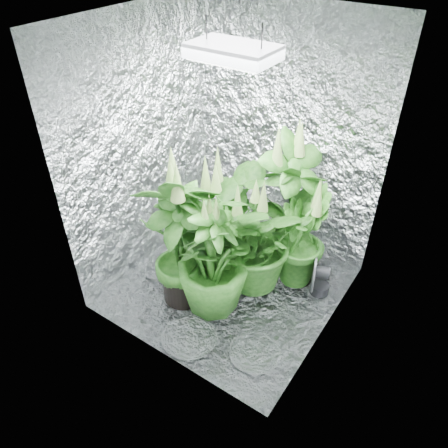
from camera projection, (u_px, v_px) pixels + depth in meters
ground at (230, 286)px, 3.52m from camera, size 1.60×1.60×0.00m
walls at (231, 180)px, 2.93m from camera, size 1.62×1.62×2.00m
ceiling at (233, 18)px, 2.33m from camera, size 1.60×1.60×0.01m
grow_lamp at (233, 52)px, 2.43m from camera, size 0.50×0.30×0.22m
plant_a at (222, 225)px, 3.31m from camera, size 0.93×0.93×1.09m
plant_b at (290, 204)px, 3.46m from camera, size 0.80×0.80×1.23m
plant_c at (302, 238)px, 3.36m from camera, size 0.51×0.51×0.91m
plant_d at (212, 260)px, 3.08m from camera, size 0.70×0.70×1.01m
plant_e at (251, 239)px, 3.29m from camera, size 0.97×0.97×0.96m
plant_f at (180, 239)px, 3.10m from camera, size 0.82×0.82×1.24m
circulation_fan at (317, 277)px, 3.38m from camera, size 0.20×0.31×0.38m
plant_label at (186, 274)px, 3.21m from camera, size 0.05×0.03×0.07m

